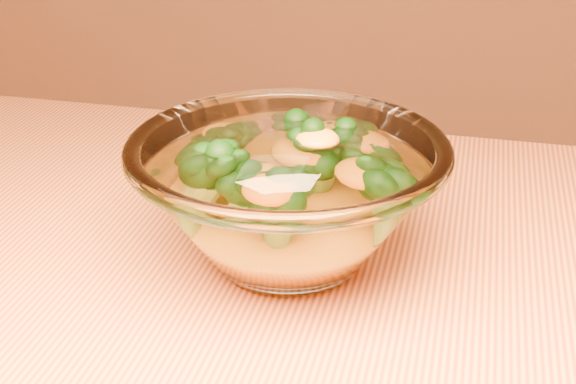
% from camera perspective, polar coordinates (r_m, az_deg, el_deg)
% --- Properties ---
extents(glass_bowl, '(0.23, 0.23, 0.10)m').
position_cam_1_polar(glass_bowl, '(0.57, 0.00, -0.44)').
color(glass_bowl, white).
rests_on(glass_bowl, table).
extents(cheese_sauce, '(0.13, 0.13, 0.04)m').
position_cam_1_polar(cheese_sauce, '(0.58, -0.00, -2.32)').
color(cheese_sauce, orange).
rests_on(cheese_sauce, glass_bowl).
extents(broccoli_heap, '(0.16, 0.15, 0.07)m').
position_cam_1_polar(broccoli_heap, '(0.57, 0.14, 1.41)').
color(broccoli_heap, black).
rests_on(broccoli_heap, cheese_sauce).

